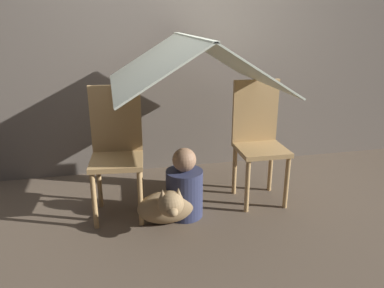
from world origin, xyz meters
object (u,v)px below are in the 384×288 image
(dog, at_px, (168,206))
(person_front, at_px, (184,188))
(chair_left, at_px, (117,147))
(chair_right, at_px, (258,137))

(dog, bearing_deg, person_front, 40.03)
(chair_left, height_order, chair_right, same)
(person_front, height_order, dog, person_front)
(chair_right, relative_size, dog, 2.23)
(chair_left, distance_m, person_front, 0.59)
(chair_right, xyz_separation_m, dog, (-0.79, -0.30, -0.37))
(chair_left, bearing_deg, person_front, -15.19)
(chair_left, height_order, dog, chair_left)
(chair_right, height_order, dog, chair_right)
(chair_left, relative_size, chair_right, 1.00)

